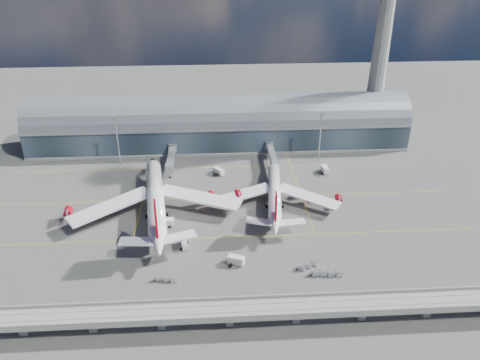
{
  "coord_description": "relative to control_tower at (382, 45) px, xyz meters",
  "views": [
    {
      "loc": [
        -3.13,
        -157.79,
        104.3
      ],
      "look_at": [
        7.1,
        10.0,
        14.0
      ],
      "focal_mm": 35.0,
      "sensor_mm": 36.0,
      "label": 1
    }
  ],
  "objects": [
    {
      "name": "airliner_left",
      "position": [
        -112.6,
        -75.0,
        -44.92
      ],
      "size": [
        73.29,
        77.09,
        23.49
      ],
      "rotation": [
        0.0,
        0.0,
        0.13
      ],
      "color": "white",
      "rests_on": "ground"
    },
    {
      "name": "cargo_train_0",
      "position": [
        -105.41,
        -117.26,
        -50.77
      ],
      "size": [
        7.57,
        2.89,
        1.66
      ],
      "rotation": [
        0.0,
        0.0,
        1.75
      ],
      "color": "gray",
      "rests_on": "ground"
    },
    {
      "name": "guideway",
      "position": [
        -85.0,
        -138.0,
        -46.34
      ],
      "size": [
        220.0,
        8.5,
        7.2
      ],
      "color": "gray",
      "rests_on": "ground"
    },
    {
      "name": "service_truck_4",
      "position": [
        -34.8,
        -41.99,
        -49.99
      ],
      "size": [
        3.2,
        5.84,
        3.27
      ],
      "rotation": [
        0.0,
        0.0,
        0.08
      ],
      "color": "silver",
      "rests_on": "ground"
    },
    {
      "name": "cargo_train_2",
      "position": [
        -56.55,
        -113.08,
        -50.73
      ],
      "size": [
        7.76,
        4.59,
        1.73
      ],
      "rotation": [
        0.0,
        0.0,
        1.16
      ],
      "color": "gray",
      "rests_on": "ground"
    },
    {
      "name": "control_tower",
      "position": [
        0.0,
        0.0,
        0.0
      ],
      "size": [
        19.0,
        19.0,
        103.0
      ],
      "color": "gray",
      "rests_on": "ground"
    },
    {
      "name": "taxi_lines",
      "position": [
        -85.0,
        -60.89,
        -51.63
      ],
      "size": [
        200.0,
        80.12,
        0.01
      ],
      "color": "gold",
      "rests_on": "ground"
    },
    {
      "name": "airliner_right",
      "position": [
        -63.07,
        -70.41,
        -46.66
      ],
      "size": [
        57.81,
        60.45,
        19.18
      ],
      "rotation": [
        0.0,
        0.0,
        -0.12
      ],
      "color": "white",
      "rests_on": "ground"
    },
    {
      "name": "cargo_train_1",
      "position": [
        -50.88,
        -117.76,
        -50.72
      ],
      "size": [
        10.7,
        2.7,
        1.77
      ],
      "rotation": [
        0.0,
        0.0,
        1.67
      ],
      "color": "gray",
      "rests_on": "ground"
    },
    {
      "name": "service_truck_0",
      "position": [
        -100.29,
        -98.15,
        -50.36
      ],
      "size": [
        3.11,
        6.25,
        2.48
      ],
      "rotation": [
        0.0,
        0.0,
        0.2
      ],
      "color": "silver",
      "rests_on": "ground"
    },
    {
      "name": "jet_bridge_right",
      "position": [
        -59.38,
        -31.82,
        -46.46
      ],
      "size": [
        4.4,
        32.0,
        7.25
      ],
      "color": "gray",
      "rests_on": "ground"
    },
    {
      "name": "service_truck_5",
      "position": [
        -86.2,
        -40.16,
        -50.11
      ],
      "size": [
        5.59,
        6.37,
        2.99
      ],
      "rotation": [
        0.0,
        0.0,
        0.64
      ],
      "color": "silver",
      "rests_on": "ground"
    },
    {
      "name": "service_truck_2",
      "position": [
        -109.49,
        -84.02,
        -49.92
      ],
      "size": [
        9.16,
        3.08,
        3.29
      ],
      "rotation": [
        0.0,
        0.0,
        1.61
      ],
      "color": "silver",
      "rests_on": "ground"
    },
    {
      "name": "ground",
      "position": [
        -85.0,
        -83.0,
        -51.64
      ],
      "size": [
        500.0,
        500.0,
        0.0
      ],
      "primitive_type": "plane",
      "color": "#474744",
      "rests_on": "ground"
    },
    {
      "name": "floodlight_mast_right",
      "position": [
        -35.0,
        -28.0,
        -38.0
      ],
      "size": [
        3.0,
        0.7,
        25.7
      ],
      "color": "gray",
      "rests_on": "ground"
    },
    {
      "name": "jet_bridge_left",
      "position": [
        -109.43,
        -29.88,
        -46.46
      ],
      "size": [
        4.4,
        28.0,
        7.25
      ],
      "color": "gray",
      "rests_on": "ground"
    },
    {
      "name": "terminal",
      "position": [
        -85.0,
        -5.01,
        -40.3
      ],
      "size": [
        200.0,
        30.0,
        28.0
      ],
      "color": "#212C37",
      "rests_on": "ground"
    },
    {
      "name": "floodlight_mast_left",
      "position": [
        -135.0,
        -28.0,
        -38.0
      ],
      "size": [
        3.0,
        0.7,
        25.7
      ],
      "color": "gray",
      "rests_on": "ground"
    },
    {
      "name": "service_truck_3",
      "position": [
        -51.27,
        -63.77,
        -50.27
      ],
      "size": [
        5.36,
        5.49,
        2.68
      ],
      "rotation": [
        0.0,
        0.0,
        -0.76
      ],
      "color": "silver",
      "rests_on": "ground"
    },
    {
      "name": "service_truck_1",
      "position": [
        -81.54,
        -109.59,
        -49.96
      ],
      "size": [
        6.28,
        4.57,
        3.32
      ],
      "rotation": [
        0.0,
        0.0,
        1.19
      ],
      "color": "silver",
      "rests_on": "ground"
    }
  ]
}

